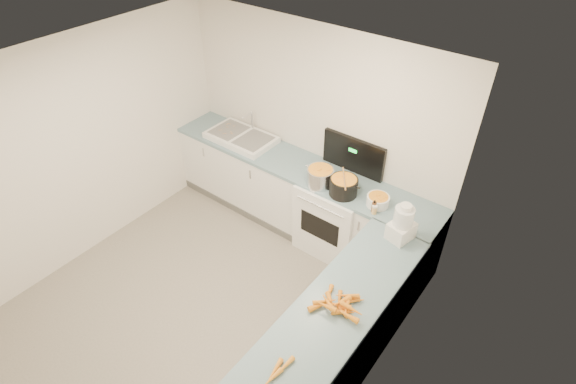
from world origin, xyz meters
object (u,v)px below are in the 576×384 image
Objects in this scene: spice_jar at (374,210)px; food_processor at (402,224)px; sink at (241,137)px; stove at (335,214)px; mixing_bowl at (378,201)px; black_pot at (343,187)px; steel_pot at (320,178)px; extract_bottle at (374,207)px.

food_processor is at bearing -23.84° from spice_jar.
sink reaches higher than spice_jar.
food_processor is at bearing -22.43° from stove.
food_processor reaches higher than mixing_bowl.
black_pot is at bearing -5.69° from sink.
steel_pot is 2.52× the size of extract_bottle.
food_processor is at bearing -9.55° from sink.
black_pot is at bearing -170.57° from mixing_bowl.
stove is 0.59m from steel_pot.
mixing_bowl is at bearing 5.93° from steel_pot.
steel_pot is 0.70m from extract_bottle.
steel_pot is 3.43× the size of spice_jar.
sink is 2.90× the size of steel_pot.
stove is 0.79m from extract_bottle.
spice_jar is 0.42m from food_processor.
sink is at bearing 170.45° from food_processor.
mixing_bowl is (0.38, 0.06, -0.03)m from black_pot.
black_pot is at bearing 1.33° from steel_pot.
spice_jar is (0.42, -0.08, -0.04)m from black_pot.
extract_bottle is at bearing -6.26° from sink.
extract_bottle is (0.55, -0.20, 0.52)m from stove.
extract_bottle is at bearing 133.64° from spice_jar.
black_pot is at bearing -43.93° from stove.
sink is 3.66× the size of mixing_bowl.
extract_bottle is 1.36× the size of spice_jar.
sink is 7.30× the size of extract_bottle.
mixing_bowl is at bearing 9.43° from black_pot.
mixing_bowl is at bearing 105.46° from spice_jar.
food_processor reaches higher than spice_jar.
food_processor is (0.36, -0.16, 0.13)m from spice_jar.
black_pot is at bearing 169.13° from spice_jar.
food_processor is (0.93, -0.39, 0.64)m from stove.
stove is at bearing 159.65° from extract_bottle.
stove reaches higher than extract_bottle.
black_pot reaches higher than spice_jar.
food_processor is (0.40, -0.30, 0.12)m from mixing_bowl.
stove is 1.54m from sink.
steel_pot reaches higher than spice_jar.
food_processor is (1.08, -0.23, 0.08)m from steel_pot.
mixing_bowl is (0.53, -0.08, 0.52)m from stove.
sink is at bearing 174.31° from black_pot.
steel_pot reaches higher than mixing_bowl.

